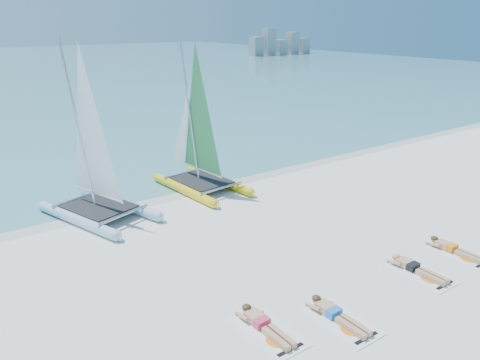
{
  "coord_description": "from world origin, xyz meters",
  "views": [
    {
      "loc": [
        -7.71,
        -10.37,
        6.66
      ],
      "look_at": [
        0.6,
        1.2,
        1.74
      ],
      "focal_mm": 35.0,
      "sensor_mm": 36.0,
      "label": 1
    }
  ],
  "objects_px": {
    "catamaran_yellow": "(194,141)",
    "towel_a": "(268,332)",
    "sunbather_a": "(263,323)",
    "sunbather_b": "(335,313)",
    "sunbather_d": "(453,248)",
    "sunbather_c": "(414,267)",
    "towel_b": "(341,321)",
    "catamaran_blue": "(93,165)",
    "towel_d": "(458,254)",
    "towel_c": "(420,273)"
  },
  "relations": [
    {
      "from": "towel_c",
      "to": "catamaran_blue",
      "type": "bearing_deg",
      "value": 122.36
    },
    {
      "from": "catamaran_yellow",
      "to": "catamaran_blue",
      "type": "bearing_deg",
      "value": -176.31
    },
    {
      "from": "towel_a",
      "to": "catamaran_blue",
      "type": "bearing_deg",
      "value": 95.2
    },
    {
      "from": "sunbather_b",
      "to": "sunbather_d",
      "type": "distance_m",
      "value": 5.32
    },
    {
      "from": "sunbather_a",
      "to": "sunbather_b",
      "type": "relative_size",
      "value": 1.0
    },
    {
      "from": "towel_b",
      "to": "sunbather_c",
      "type": "bearing_deg",
      "value": 7.0
    },
    {
      "from": "catamaran_yellow",
      "to": "towel_a",
      "type": "distance_m",
      "value": 10.24
    },
    {
      "from": "towel_a",
      "to": "sunbather_d",
      "type": "bearing_deg",
      "value": -2.19
    },
    {
      "from": "sunbather_a",
      "to": "sunbather_c",
      "type": "distance_m",
      "value": 5.03
    },
    {
      "from": "sunbather_c",
      "to": "catamaran_yellow",
      "type": "bearing_deg",
      "value": 98.05
    },
    {
      "from": "towel_b",
      "to": "sunbather_b",
      "type": "relative_size",
      "value": 1.07
    },
    {
      "from": "towel_d",
      "to": "catamaran_yellow",
      "type": "bearing_deg",
      "value": 108.5
    },
    {
      "from": "towel_b",
      "to": "sunbather_c",
      "type": "height_order",
      "value": "sunbather_c"
    },
    {
      "from": "towel_c",
      "to": "sunbather_d",
      "type": "height_order",
      "value": "sunbather_d"
    },
    {
      "from": "towel_a",
      "to": "sunbather_b",
      "type": "xyz_separation_m",
      "value": [
        1.61,
        -0.5,
        0.11
      ]
    },
    {
      "from": "catamaran_yellow",
      "to": "sunbather_b",
      "type": "relative_size",
      "value": 3.57
    },
    {
      "from": "sunbather_a",
      "to": "sunbather_b",
      "type": "bearing_deg",
      "value": -23.17
    },
    {
      "from": "sunbather_b",
      "to": "towel_c",
      "type": "height_order",
      "value": "sunbather_b"
    },
    {
      "from": "catamaran_blue",
      "to": "sunbather_c",
      "type": "height_order",
      "value": "catamaran_blue"
    },
    {
      "from": "towel_d",
      "to": "sunbather_b",
      "type": "bearing_deg",
      "value": -179.56
    },
    {
      "from": "towel_a",
      "to": "sunbather_a",
      "type": "xyz_separation_m",
      "value": [
        0.0,
        0.19,
        0.11
      ]
    },
    {
      "from": "catamaran_blue",
      "to": "sunbather_a",
      "type": "bearing_deg",
      "value": -102.18
    },
    {
      "from": "towel_b",
      "to": "sunbather_c",
      "type": "distance_m",
      "value": 3.42
    },
    {
      "from": "towel_a",
      "to": "towel_c",
      "type": "distance_m",
      "value": 5.03
    },
    {
      "from": "sunbather_c",
      "to": "sunbather_a",
      "type": "bearing_deg",
      "value": 174.7
    },
    {
      "from": "sunbather_b",
      "to": "towel_d",
      "type": "distance_m",
      "value": 5.32
    },
    {
      "from": "catamaran_yellow",
      "to": "towel_b",
      "type": "relative_size",
      "value": 3.33
    },
    {
      "from": "towel_c",
      "to": "towel_d",
      "type": "bearing_deg",
      "value": 0.24
    },
    {
      "from": "towel_c",
      "to": "towel_b",
      "type": "bearing_deg",
      "value": -176.21
    },
    {
      "from": "catamaran_yellow",
      "to": "sunbather_d",
      "type": "distance_m",
      "value": 10.34
    },
    {
      "from": "towel_b",
      "to": "towel_d",
      "type": "relative_size",
      "value": 1.0
    },
    {
      "from": "towel_c",
      "to": "towel_d",
      "type": "distance_m",
      "value": 1.92
    },
    {
      "from": "sunbather_c",
      "to": "sunbather_b",
      "type": "bearing_deg",
      "value": -176.21
    },
    {
      "from": "towel_a",
      "to": "sunbather_c",
      "type": "relative_size",
      "value": 1.07
    },
    {
      "from": "catamaran_yellow",
      "to": "towel_c",
      "type": "height_order",
      "value": "catamaran_yellow"
    },
    {
      "from": "towel_a",
      "to": "sunbather_b",
      "type": "distance_m",
      "value": 1.69
    },
    {
      "from": "towel_d",
      "to": "towel_c",
      "type": "bearing_deg",
      "value": -179.76
    },
    {
      "from": "towel_a",
      "to": "sunbather_a",
      "type": "distance_m",
      "value": 0.22
    },
    {
      "from": "sunbather_b",
      "to": "towel_c",
      "type": "bearing_deg",
      "value": 0.56
    },
    {
      "from": "sunbather_a",
      "to": "sunbather_d",
      "type": "relative_size",
      "value": 1.0
    },
    {
      "from": "towel_c",
      "to": "sunbather_d",
      "type": "bearing_deg",
      "value": 5.94
    },
    {
      "from": "sunbather_c",
      "to": "towel_d",
      "type": "distance_m",
      "value": 1.94
    },
    {
      "from": "towel_b",
      "to": "sunbather_c",
      "type": "xyz_separation_m",
      "value": [
        3.4,
        0.42,
        0.11
      ]
    },
    {
      "from": "catamaran_yellow",
      "to": "sunbather_d",
      "type": "bearing_deg",
      "value": -76.16
    },
    {
      "from": "catamaran_blue",
      "to": "towel_d",
      "type": "xyz_separation_m",
      "value": [
        7.72,
        -9.15,
        -1.87
      ]
    },
    {
      "from": "sunbather_a",
      "to": "catamaran_blue",
      "type": "bearing_deg",
      "value": 95.32
    },
    {
      "from": "catamaran_yellow",
      "to": "sunbather_b",
      "type": "distance_m",
      "value": 10.24
    },
    {
      "from": "towel_a",
      "to": "sunbather_b",
      "type": "height_order",
      "value": "sunbather_b"
    },
    {
      "from": "catamaran_blue",
      "to": "towel_c",
      "type": "height_order",
      "value": "catamaran_blue"
    },
    {
      "from": "sunbather_c",
      "to": "sunbather_d",
      "type": "xyz_separation_m",
      "value": [
        1.92,
        0.01,
        0.0
      ]
    }
  ]
}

